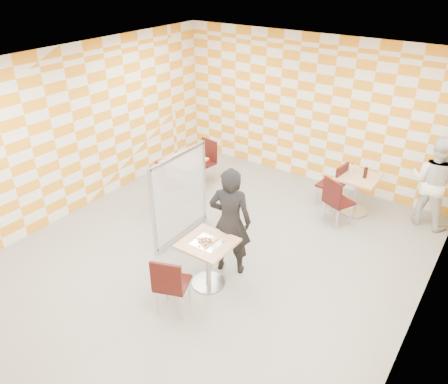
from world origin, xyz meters
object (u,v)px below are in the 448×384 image
at_px(chair_main_front, 170,282).
at_px(soda_bottle, 365,173).
at_px(main_table, 208,256).
at_px(empty_table, 185,171).
at_px(man_white, 434,182).
at_px(chair_empty_far, 206,158).
at_px(sport_bottle, 352,168).
at_px(second_table, 357,188).
at_px(chair_second_side, 335,182).
at_px(man_dark, 230,222).
at_px(chair_second_front, 336,198).
at_px(partition, 180,196).
at_px(chair_empty_near, 167,182).

height_order(chair_main_front, soda_bottle, soda_bottle).
distance_m(main_table, empty_table, 2.81).
height_order(chair_main_front, man_white, man_white).
height_order(chair_main_front, chair_empty_far, same).
bearing_deg(sport_bottle, second_table, -25.70).
relative_size(chair_second_side, man_dark, 0.54).
xyz_separation_m(second_table, soda_bottle, (0.10, 0.01, 0.34)).
height_order(chair_second_front, man_dark, man_dark).
bearing_deg(partition, chair_second_side, 53.64).
xyz_separation_m(main_table, chair_second_side, (0.64, 3.14, 0.04)).
distance_m(second_table, man_white, 1.29).
height_order(chair_second_side, soda_bottle, soda_bottle).
bearing_deg(chair_empty_near, empty_table, 96.26).
bearing_deg(second_table, man_white, 17.82).
relative_size(main_table, partition, 0.48).
xyz_separation_m(sport_bottle, soda_bottle, (0.28, -0.08, 0.01)).
xyz_separation_m(main_table, chair_empty_near, (-1.96, 1.35, 0.04)).
distance_m(second_table, man_dark, 2.92).
bearing_deg(chair_second_side, empty_table, -156.11).
relative_size(chair_second_front, chair_second_side, 1.00).
relative_size(chair_empty_far, partition, 0.60).
xyz_separation_m(chair_main_front, chair_second_side, (0.69, 3.91, 0.00)).
height_order(chair_empty_near, man_dark, man_dark).
height_order(main_table, soda_bottle, soda_bottle).
xyz_separation_m(empty_table, sport_bottle, (2.88, 1.33, 0.33)).
height_order(second_table, soda_bottle, soda_bottle).
distance_m(main_table, chair_empty_near, 2.38).
xyz_separation_m(chair_empty_far, soda_bottle, (3.14, 0.58, 0.31)).
xyz_separation_m(main_table, second_table, (1.04, 3.20, 0.00)).
bearing_deg(main_table, sport_bottle, 75.39).
bearing_deg(man_white, partition, 51.83).
bearing_deg(man_dark, chair_main_front, 63.47).
xyz_separation_m(chair_second_front, man_white, (1.34, 1.03, 0.29)).
bearing_deg(man_dark, soda_bottle, -133.18).
height_order(chair_empty_near, man_white, man_white).
distance_m(main_table, chair_second_side, 3.20).
bearing_deg(man_dark, chair_empty_near, -45.14).
relative_size(partition, man_white, 0.93).
bearing_deg(second_table, sport_bottle, 154.30).
xyz_separation_m(second_table, man_white, (1.18, 0.38, 0.32)).
bearing_deg(sport_bottle, chair_empty_far, -167.10).
distance_m(man_dark, man_white, 3.79).
height_order(chair_empty_near, soda_bottle, soda_bottle).
relative_size(main_table, man_dark, 0.43).
bearing_deg(second_table, soda_bottle, 5.13).
xyz_separation_m(chair_empty_far, sport_bottle, (2.86, 0.65, 0.29)).
bearing_deg(chair_main_front, sport_bottle, 77.44).
bearing_deg(chair_second_side, sport_bottle, 35.29).
distance_m(chair_main_front, chair_second_front, 3.45).
bearing_deg(main_table, second_table, 72.06).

